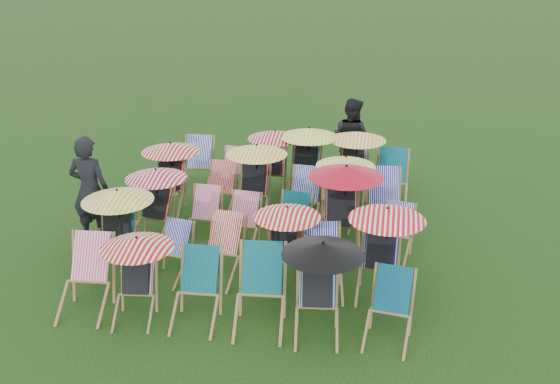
% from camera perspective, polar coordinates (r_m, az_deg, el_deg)
% --- Properties ---
extents(ground, '(100.00, 100.00, 0.00)m').
position_cam_1_polar(ground, '(10.46, -1.37, -5.13)').
color(ground, black).
rests_on(ground, ground).
extents(deckchair_0, '(0.74, 0.97, 1.00)m').
position_cam_1_polar(deckchair_0, '(9.00, -17.39, -7.52)').
color(deckchair_0, olive).
rests_on(deckchair_0, ground).
extents(deckchair_1, '(0.97, 1.04, 1.15)m').
position_cam_1_polar(deckchair_1, '(8.63, -13.09, -7.57)').
color(deckchair_1, olive).
rests_on(deckchair_1, ground).
extents(deckchair_2, '(0.66, 0.90, 0.94)m').
position_cam_1_polar(deckchair_2, '(8.45, -7.68, -8.90)').
color(deckchair_2, olive).
rests_on(deckchair_2, ground).
extents(deckchair_3, '(0.77, 1.01, 1.03)m').
position_cam_1_polar(deckchair_3, '(8.27, -1.84, -9.09)').
color(deckchair_3, olive).
rests_on(deckchair_3, ground).
extents(deckchair_4, '(1.06, 1.14, 1.26)m').
position_cam_1_polar(deckchair_4, '(8.08, 3.56, -8.70)').
color(deckchair_4, olive).
rests_on(deckchair_4, ground).
extents(deckchair_5, '(0.68, 0.87, 0.88)m').
position_cam_1_polar(deckchair_5, '(8.15, 9.97, -10.60)').
color(deckchair_5, olive).
rests_on(deckchair_5, ground).
extents(deckchair_6, '(1.09, 1.18, 1.29)m').
position_cam_1_polar(deckchair_6, '(9.85, -14.73, -3.33)').
color(deckchair_6, olive).
rests_on(deckchair_6, ground).
extents(deckchair_7, '(0.66, 0.83, 0.81)m').
position_cam_1_polar(deckchair_7, '(9.58, -10.03, -5.48)').
color(deckchair_7, olive).
rests_on(deckchair_7, ground).
extents(deckchair_8, '(0.73, 0.93, 0.93)m').
position_cam_1_polar(deckchair_8, '(9.43, -5.55, -5.31)').
color(deckchair_8, olive).
rests_on(deckchair_8, ground).
extents(deckchair_9, '(0.99, 1.06, 1.18)m').
position_cam_1_polar(deckchair_9, '(9.21, 0.37, -4.79)').
color(deckchair_9, olive).
rests_on(deckchair_9, ground).
extents(deckchair_10, '(0.77, 0.96, 0.93)m').
position_cam_1_polar(deckchair_10, '(9.06, 3.88, -6.48)').
color(deckchair_10, olive).
rests_on(deckchair_10, ground).
extents(deckchair_11, '(1.10, 1.14, 1.30)m').
position_cam_1_polar(deckchair_11, '(9.02, 9.25, -5.29)').
color(deckchair_11, olive).
rests_on(deckchair_11, ground).
extents(deckchair_12, '(1.04, 1.10, 1.23)m').
position_cam_1_polar(deckchair_12, '(10.74, -11.53, -1.00)').
color(deckchair_12, olive).
rests_on(deckchair_12, ground).
extents(deckchair_13, '(0.60, 0.82, 0.87)m').
position_cam_1_polar(deckchair_13, '(10.63, -7.11, -2.24)').
color(deckchair_13, olive).
rests_on(deckchair_13, ground).
extents(deckchair_14, '(0.62, 0.83, 0.86)m').
position_cam_1_polar(deckchair_14, '(10.34, -3.59, -2.86)').
color(deckchair_14, olive).
rests_on(deckchair_14, ground).
extents(deckchair_15, '(0.71, 0.90, 0.89)m').
position_cam_1_polar(deckchair_15, '(10.20, 0.93, -3.08)').
color(deckchair_15, olive).
rests_on(deckchair_15, ground).
extents(deckchair_16, '(1.21, 1.30, 1.44)m').
position_cam_1_polar(deckchair_16, '(10.14, 5.72, -1.42)').
color(deckchair_16, olive).
rests_on(deckchair_16, ground).
extents(deckchair_17, '(0.69, 0.85, 0.82)m').
position_cam_1_polar(deckchair_17, '(10.19, 10.45, -3.72)').
color(deckchair_17, olive).
rests_on(deckchair_17, ground).
extents(deckchair_18, '(1.08, 1.14, 1.29)m').
position_cam_1_polar(deckchair_18, '(11.85, -10.15, 1.51)').
color(deckchair_18, olive).
rests_on(deckchair_18, ground).
extents(deckchair_19, '(0.63, 0.86, 0.90)m').
position_cam_1_polar(deckchair_19, '(11.65, -5.64, 0.19)').
color(deckchair_19, olive).
rests_on(deckchair_19, ground).
extents(deckchair_20, '(1.12, 1.17, 1.33)m').
position_cam_1_polar(deckchair_20, '(11.42, -2.44, 1.17)').
color(deckchair_20, olive).
rests_on(deckchair_20, ground).
extents(deckchair_21, '(0.69, 0.91, 0.95)m').
position_cam_1_polar(deckchair_21, '(11.19, 2.13, -0.54)').
color(deckchair_21, olive).
rests_on(deckchair_21, ground).
extents(deckchair_22, '(1.05, 1.10, 1.24)m').
position_cam_1_polar(deckchair_22, '(11.12, 5.62, 0.22)').
color(deckchair_22, olive).
rests_on(deckchair_22, ground).
extents(deckchair_23, '(0.81, 1.02, 1.01)m').
position_cam_1_polar(deckchair_23, '(11.10, 9.61, -0.88)').
color(deckchair_23, olive).
rests_on(deckchair_23, ground).
extents(deckchair_24, '(0.72, 0.97, 1.02)m').
position_cam_1_polar(deckchair_24, '(12.82, -7.72, 2.47)').
color(deckchair_24, olive).
rests_on(deckchair_24, ground).
extents(deckchair_25, '(0.59, 0.80, 0.83)m').
position_cam_1_polar(deckchair_25, '(12.69, -4.48, 1.94)').
color(deckchair_25, olive).
rests_on(deckchair_25, ground).
extents(deckchair_26, '(1.08, 1.13, 1.28)m').
position_cam_1_polar(deckchair_26, '(12.46, -0.73, 2.88)').
color(deckchair_26, olive).
rests_on(deckchair_26, ground).
extents(deckchair_27, '(1.15, 1.19, 1.37)m').
position_cam_1_polar(deckchair_27, '(12.31, 2.35, 2.86)').
color(deckchair_27, olive).
rests_on(deckchair_27, ground).
extents(deckchair_28, '(1.12, 1.17, 1.33)m').
position_cam_1_polar(deckchair_28, '(12.29, 6.72, 2.60)').
color(deckchair_28, olive).
rests_on(deckchair_28, ground).
extents(deckchair_29, '(0.67, 0.94, 1.01)m').
position_cam_1_polar(deckchair_29, '(12.15, 10.17, 1.15)').
color(deckchair_29, olive).
rests_on(deckchair_29, ground).
extents(person_left, '(0.69, 0.46, 1.87)m').
position_cam_1_polar(person_left, '(10.78, -16.99, 0.17)').
color(person_left, black).
rests_on(person_left, ground).
extents(person_rear, '(1.07, 1.00, 1.76)m').
position_cam_1_polar(person_rear, '(13.19, 6.51, 4.81)').
color(person_rear, black).
rests_on(person_rear, ground).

